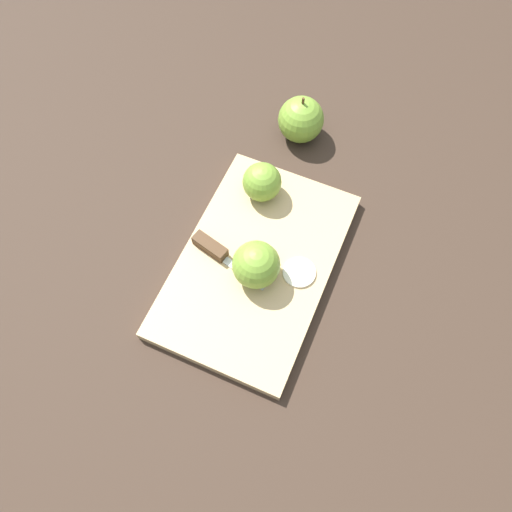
% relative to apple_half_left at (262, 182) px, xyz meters
% --- Properties ---
extents(ground_plane, '(4.00, 4.00, 0.00)m').
position_rel_apple_half_left_xyz_m(ground_plane, '(0.13, 0.03, -0.05)').
color(ground_plane, '#38281E').
extents(cutting_board, '(0.40, 0.28, 0.02)m').
position_rel_apple_half_left_xyz_m(cutting_board, '(0.13, 0.03, -0.04)').
color(cutting_board, tan).
rests_on(cutting_board, ground_plane).
extents(apple_half_left, '(0.07, 0.07, 0.07)m').
position_rel_apple_half_left_xyz_m(apple_half_left, '(0.00, 0.00, 0.00)').
color(apple_half_left, olive).
rests_on(apple_half_left, cutting_board).
extents(apple_half_right, '(0.08, 0.08, 0.08)m').
position_rel_apple_half_left_xyz_m(apple_half_right, '(0.15, 0.03, 0.00)').
color(apple_half_right, olive).
rests_on(apple_half_right, cutting_board).
extents(knife, '(0.07, 0.14, 0.02)m').
position_rel_apple_half_left_xyz_m(knife, '(0.13, -0.04, -0.02)').
color(knife, silver).
rests_on(knife, cutting_board).
extents(apple_slice, '(0.05, 0.05, 0.00)m').
position_rel_apple_half_left_xyz_m(apple_slice, '(0.13, 0.10, -0.03)').
color(apple_slice, '#EFE5C6').
rests_on(apple_slice, cutting_board).
extents(apple_whole, '(0.09, 0.09, 0.10)m').
position_rel_apple_half_left_xyz_m(apple_whole, '(-0.16, 0.03, -0.01)').
color(apple_whole, olive).
rests_on(apple_whole, ground_plane).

